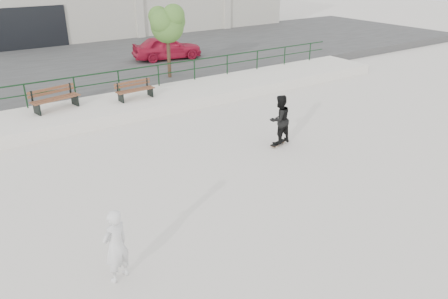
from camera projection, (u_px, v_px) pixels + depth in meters
ground at (241, 213)px, 11.58m from camera, size 120.00×120.00×0.00m
ledge at (110, 109)px, 18.66m from camera, size 30.00×3.00×0.50m
parking_strip at (56, 70)px, 25.09m from camera, size 60.00×14.00×0.50m
railing at (97, 80)px, 19.24m from camera, size 28.00×0.06×1.03m
bench_left at (55, 99)px, 17.65m from camera, size 2.03×0.96×0.90m
bench_right at (135, 90)px, 19.00m from camera, size 1.73×0.60×0.78m
tree at (167, 22)px, 21.51m from camera, size 2.05×1.82×3.65m
red_car at (167, 47)px, 26.23m from camera, size 4.32×2.33×1.40m
skateboard at (278, 143)px, 15.70m from camera, size 0.80×0.42×0.09m
standing_skater at (280, 119)px, 15.33m from camera, size 0.89×0.71×1.77m
seated_skater at (116, 246)px, 8.90m from camera, size 0.71×0.58×1.66m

